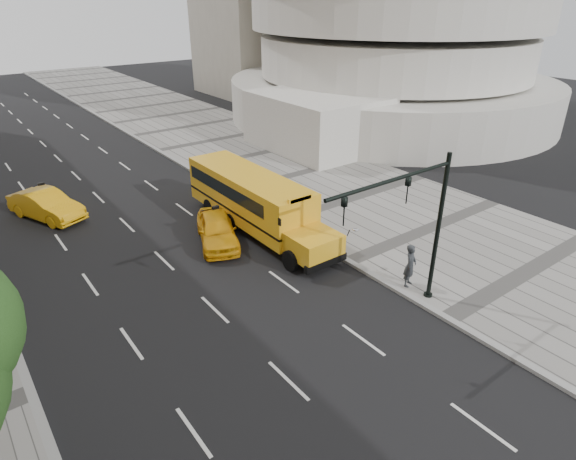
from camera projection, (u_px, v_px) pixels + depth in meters
ground at (183, 255)px, 23.76m from camera, size 140.00×140.00×0.00m
sidewalk_museum at (358, 197)px, 30.18m from camera, size 12.00×140.00×0.15m
curb_museum at (281, 222)px, 26.96m from camera, size 0.30×140.00×0.15m
curb_far at (1, 311)px, 19.42m from camera, size 0.30×140.00×0.15m
school_bus at (252, 197)px, 25.78m from camera, size 2.96×11.56×3.19m
taxi_near at (217, 230)px, 24.52m from camera, size 3.39×4.90×1.55m
taxi_far at (46, 205)px, 27.26m from camera, size 3.49×5.17×1.61m
pedestrian at (410, 265)px, 20.61m from camera, size 0.84×0.71×1.95m
traffic_signal at (417, 220)px, 17.78m from camera, size 6.18×0.36×6.40m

